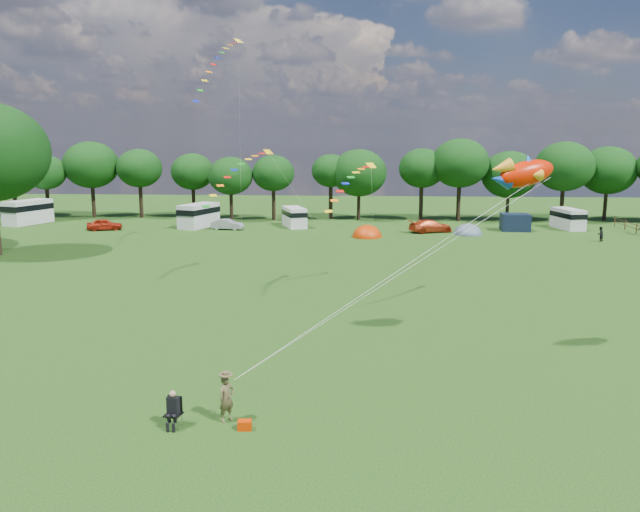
# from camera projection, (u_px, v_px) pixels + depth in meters

# --- Properties ---
(ground_plane) EXTENTS (180.00, 180.00, 0.00)m
(ground_plane) POSITION_uv_depth(u_px,v_px,m) (307.00, 386.00, 25.88)
(ground_plane) COLOR black
(ground_plane) RESTS_ON ground
(tree_line) EXTENTS (102.98, 10.98, 10.27)m
(tree_line) POSITION_uv_depth(u_px,v_px,m) (388.00, 170.00, 78.30)
(tree_line) COLOR black
(tree_line) RESTS_ON ground
(car_a) EXTENTS (4.21, 2.71, 1.31)m
(car_a) POSITION_uv_depth(u_px,v_px,m) (105.00, 224.00, 70.46)
(car_a) COLOR #AB210E
(car_a) RESTS_ON ground
(car_b) EXTENTS (3.54, 1.68, 1.20)m
(car_b) POSITION_uv_depth(u_px,v_px,m) (227.00, 224.00, 70.93)
(car_b) COLOR #94969C
(car_b) RESTS_ON ground
(car_c) EXTENTS (5.07, 3.49, 1.40)m
(car_c) POSITION_uv_depth(u_px,v_px,m) (431.00, 226.00, 68.80)
(car_c) COLOR #AD3413
(car_c) RESTS_ON ground
(campervan_a) EXTENTS (4.15, 6.36, 2.88)m
(campervan_a) POSITION_uv_depth(u_px,v_px,m) (28.00, 211.00, 75.64)
(campervan_a) COLOR silver
(campervan_a) RESTS_ON ground
(campervan_b) EXTENTS (4.06, 6.05, 2.74)m
(campervan_b) POSITION_uv_depth(u_px,v_px,m) (199.00, 215.00, 72.85)
(campervan_b) COLOR silver
(campervan_b) RESTS_ON ground
(campervan_c) EXTENTS (3.50, 5.08, 2.30)m
(campervan_c) POSITION_uv_depth(u_px,v_px,m) (294.00, 216.00, 73.16)
(campervan_c) COLOR silver
(campervan_c) RESTS_ON ground
(campervan_d) EXTENTS (2.96, 5.07, 2.33)m
(campervan_d) POSITION_uv_depth(u_px,v_px,m) (568.00, 218.00, 71.44)
(campervan_d) COLOR silver
(campervan_d) RESTS_ON ground
(tent_orange) EXTENTS (3.21, 3.51, 2.51)m
(tent_orange) POSITION_uv_depth(u_px,v_px,m) (367.00, 237.00, 65.67)
(tent_orange) COLOR #BE3004
(tent_orange) RESTS_ON ground
(tent_greyblue) EXTENTS (3.11, 3.40, 2.31)m
(tent_greyblue) POSITION_uv_depth(u_px,v_px,m) (468.00, 234.00, 67.39)
(tent_greyblue) COLOR #4C5C6C
(tent_greyblue) RESTS_ON ground
(awning_navy) EXTENTS (3.18, 2.62, 1.92)m
(awning_navy) POSITION_uv_depth(u_px,v_px,m) (515.00, 222.00, 70.03)
(awning_navy) COLOR black
(awning_navy) RESTS_ON ground
(kite_flyer) EXTENTS (0.73, 0.75, 1.74)m
(kite_flyer) POSITION_uv_depth(u_px,v_px,m) (226.00, 398.00, 22.47)
(kite_flyer) COLOR brown
(kite_flyer) RESTS_ON ground
(camp_chair) EXTENTS (0.65, 0.65, 1.38)m
(camp_chair) POSITION_uv_depth(u_px,v_px,m) (173.00, 405.00, 22.03)
(camp_chair) COLOR #99999E
(camp_chair) RESTS_ON ground
(kite_bag) EXTENTS (0.51, 0.36, 0.34)m
(kite_bag) POSITION_uv_depth(u_px,v_px,m) (245.00, 425.00, 21.92)
(kite_bag) COLOR red
(kite_bag) RESTS_ON ground
(fish_kite) EXTENTS (3.44, 1.98, 1.80)m
(fish_kite) POSITION_uv_depth(u_px,v_px,m) (521.00, 173.00, 28.55)
(fish_kite) COLOR red
(fish_kite) RESTS_ON ground
(streamer_kite_a) EXTENTS (3.39, 5.69, 5.80)m
(streamer_kite_a) POSITION_uv_depth(u_px,v_px,m) (221.00, 59.00, 53.63)
(streamer_kite_a) COLOR yellow
(streamer_kite_a) RESTS_ON ground
(streamer_kite_b) EXTENTS (4.28, 4.68, 3.80)m
(streamer_kite_b) POSITION_uv_depth(u_px,v_px,m) (243.00, 168.00, 43.32)
(streamer_kite_b) COLOR gold
(streamer_kite_b) RESTS_ON ground
(streamer_kite_c) EXTENTS (3.16, 4.91, 2.79)m
(streamer_kite_c) POSITION_uv_depth(u_px,v_px,m) (355.00, 179.00, 38.98)
(streamer_kite_c) COLOR yellow
(streamer_kite_c) RESTS_ON ground
(walker_a) EXTENTS (0.85, 0.79, 1.49)m
(walker_a) POSITION_uv_depth(u_px,v_px,m) (600.00, 234.00, 62.69)
(walker_a) COLOR black
(walker_a) RESTS_ON ground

